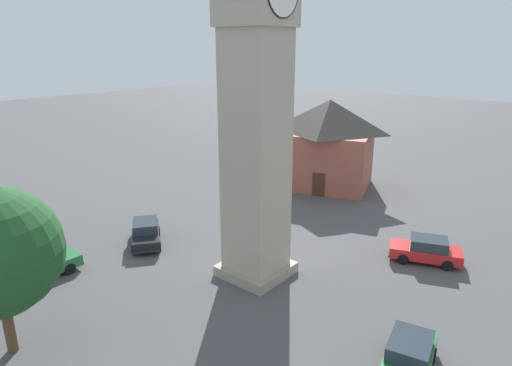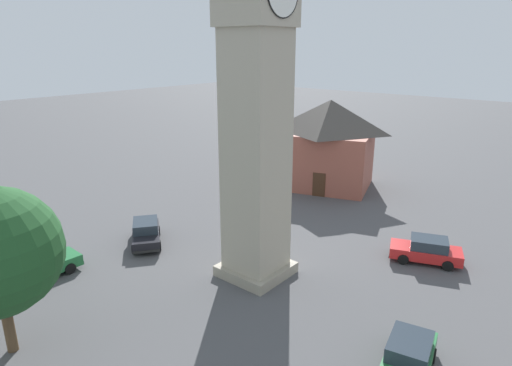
# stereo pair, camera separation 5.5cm
# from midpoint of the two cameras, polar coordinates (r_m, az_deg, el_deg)

# --- Properties ---
(ground_plane) EXTENTS (200.00, 200.00, 0.00)m
(ground_plane) POSITION_cam_midpoint_polar(r_m,az_deg,el_deg) (25.73, -0.06, -11.68)
(ground_plane) COLOR #4C4C4F
(clock_tower) EXTENTS (4.21, 4.21, 23.69)m
(clock_tower) POSITION_cam_midpoint_polar(r_m,az_deg,el_deg) (22.54, -0.08, 20.93)
(clock_tower) COLOR gray
(clock_tower) RESTS_ON ground
(car_blue_kerb) EXTENTS (3.04, 4.46, 1.53)m
(car_blue_kerb) POSITION_cam_midpoint_polar(r_m,az_deg,el_deg) (28.61, 21.18, -8.11)
(car_blue_kerb) COLOR red
(car_blue_kerb) RESTS_ON ground
(car_silver_kerb) EXTENTS (4.18, 1.92, 1.53)m
(car_silver_kerb) POSITION_cam_midpoint_polar(r_m,az_deg,el_deg) (27.78, -26.31, -9.56)
(car_silver_kerb) COLOR #236B38
(car_silver_kerb) RESTS_ON ground
(car_red_corner) EXTENTS (3.83, 4.31, 1.53)m
(car_red_corner) POSITION_cam_midpoint_polar(r_m,az_deg,el_deg) (29.96, -14.19, -6.26)
(car_red_corner) COLOR black
(car_red_corner) RESTS_ON ground
(car_white_side) EXTENTS (4.38, 2.45, 1.53)m
(car_white_side) POSITION_cam_midpoint_polar(r_m,az_deg,el_deg) (19.55, 19.13, -20.64)
(car_white_side) COLOR #236B38
(car_white_side) RESTS_ON ground
(pedestrian) EXTENTS (0.36, 0.51, 1.69)m
(pedestrian) POSITION_cam_midpoint_polar(r_m,az_deg,el_deg) (32.65, 0.57, -3.23)
(pedestrian) COLOR black
(pedestrian) RESTS_ON ground
(building_terrace_right) EXTENTS (8.76, 9.42, 7.98)m
(building_terrace_right) POSITION_cam_midpoint_polar(r_m,az_deg,el_deg) (40.51, 9.37, 5.14)
(building_terrace_right) COLOR #995142
(building_terrace_right) RESTS_ON ground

